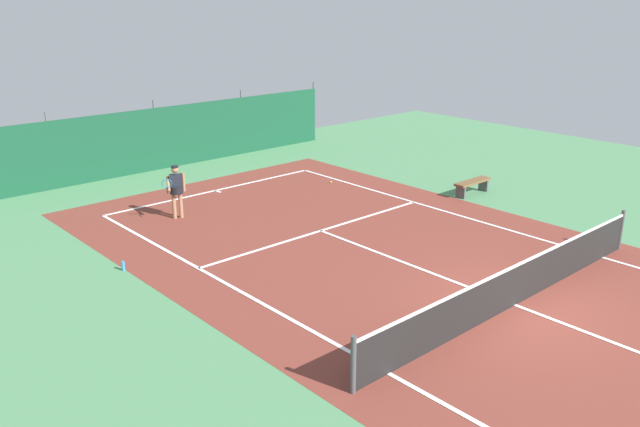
{
  "coord_description": "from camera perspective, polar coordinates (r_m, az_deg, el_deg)",
  "views": [
    {
      "loc": [
        -11.9,
        -6.84,
        6.51
      ],
      "look_at": [
        -0.74,
        5.61,
        0.9
      ],
      "focal_mm": 36.74,
      "sensor_mm": 36.0,
      "label": 1
    }
  ],
  "objects": [
    {
      "name": "ground_plane",
      "position": [
        15.19,
        16.57,
        -7.66
      ],
      "size": [
        36.0,
        36.0,
        0.0
      ],
      "primitive_type": "plane",
      "color": "#4C8456"
    },
    {
      "name": "court_surface",
      "position": [
        15.19,
        16.58,
        -7.65
      ],
      "size": [
        11.02,
        26.6,
        0.01
      ],
      "color": "brown",
      "rests_on": "ground"
    },
    {
      "name": "tennis_net",
      "position": [
        14.98,
        16.75,
        -5.91
      ],
      "size": [
        10.12,
        0.1,
        1.1
      ],
      "color": "black",
      "rests_on": "ground"
    },
    {
      "name": "back_fence",
      "position": [
        26.71,
        -14.42,
        5.34
      ],
      "size": [
        16.3,
        0.98,
        2.7
      ],
      "color": "#14472D",
      "rests_on": "ground"
    },
    {
      "name": "tennis_player",
      "position": [
        20.23,
        -12.43,
        2.19
      ],
      "size": [
        0.85,
        0.63,
        1.64
      ],
      "rotation": [
        0.0,
        0.0,
        2.68
      ],
      "color": "#9E7051",
      "rests_on": "ground"
    },
    {
      "name": "tennis_ball_near_player",
      "position": [
        23.78,
        0.97,
        2.75
      ],
      "size": [
        0.07,
        0.07,
        0.07
      ],
      "primitive_type": "sphere",
      "color": "#CCDB33",
      "rests_on": "ground"
    },
    {
      "name": "parked_car",
      "position": [
        28.6,
        -16.74,
        6.34
      ],
      "size": [
        2.3,
        4.35,
        1.68
      ],
      "rotation": [
        0.0,
        0.0,
        3.23
      ],
      "color": "black",
      "rests_on": "ground"
    },
    {
      "name": "courtside_bench",
      "position": [
        22.92,
        13.15,
        2.54
      ],
      "size": [
        1.6,
        0.4,
        0.49
      ],
      "color": "brown",
      "rests_on": "ground"
    },
    {
      "name": "water_bottle",
      "position": [
        16.98,
        -16.76,
        -4.39
      ],
      "size": [
        0.08,
        0.08,
        0.24
      ],
      "primitive_type": "cylinder",
      "color": "#338CD8",
      "rests_on": "ground"
    }
  ]
}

